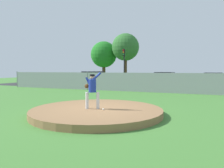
# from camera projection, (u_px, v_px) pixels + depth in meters

# --- Properties ---
(ground_plane) EXTENTS (80.00, 80.00, 0.00)m
(ground_plane) POSITION_uv_depth(u_px,v_px,m) (136.00, 98.00, 14.73)
(ground_plane) COLOR #427A33
(asphalt_strip) EXTENTS (44.00, 7.00, 0.01)m
(asphalt_strip) POSITION_uv_depth(u_px,v_px,m) (159.00, 88.00, 22.55)
(asphalt_strip) COLOR #2B2B2D
(asphalt_strip) RESTS_ON ground_plane
(pitchers_mound) EXTENTS (5.63, 5.63, 0.27)m
(pitchers_mound) POSITION_uv_depth(u_px,v_px,m) (97.00, 111.00, 9.21)
(pitchers_mound) COLOR olive
(pitchers_mound) RESTS_ON ground_plane
(pitcher_youth) EXTENTS (0.80, 0.32, 1.57)m
(pitcher_youth) POSITION_uv_depth(u_px,v_px,m) (92.00, 88.00, 9.04)
(pitcher_youth) COLOR silver
(pitcher_youth) RESTS_ON pitchers_mound
(baseball) EXTENTS (0.07, 0.07, 0.07)m
(baseball) POSITION_uv_depth(u_px,v_px,m) (103.00, 109.00, 8.79)
(baseball) COLOR white
(baseball) RESTS_ON pitchers_mound
(chainlink_fence) EXTENTS (30.56, 0.07, 1.78)m
(chainlink_fence) POSITION_uv_depth(u_px,v_px,m) (149.00, 83.00, 18.35)
(chainlink_fence) COLOR gray
(chainlink_fence) RESTS_ON ground_plane
(parked_car_charcoal) EXTENTS (1.98, 4.72, 1.71)m
(parked_car_charcoal) POSITION_uv_depth(u_px,v_px,m) (165.00, 81.00, 22.13)
(parked_car_charcoal) COLOR #232328
(parked_car_charcoal) RESTS_ON ground_plane
(parked_car_burgundy) EXTENTS (1.98, 4.27, 1.68)m
(parked_car_burgundy) POSITION_uv_depth(u_px,v_px,m) (213.00, 82.00, 20.70)
(parked_car_burgundy) COLOR maroon
(parked_car_burgundy) RESTS_ON ground_plane
(parked_car_slate) EXTENTS (2.11, 4.59, 1.76)m
(parked_car_slate) POSITION_uv_depth(u_px,v_px,m) (93.00, 79.00, 25.16)
(parked_car_slate) COLOR slate
(parked_car_slate) RESTS_ON ground_plane
(traffic_cone_orange) EXTENTS (0.40, 0.40, 0.55)m
(traffic_cone_orange) POSITION_uv_depth(u_px,v_px,m) (65.00, 85.00, 23.81)
(traffic_cone_orange) COLOR orange
(traffic_cone_orange) RESTS_ON asphalt_strip
(traffic_light_near) EXTENTS (0.28, 0.46, 4.70)m
(traffic_light_near) POSITION_uv_depth(u_px,v_px,m) (124.00, 60.00, 28.26)
(traffic_light_near) COLOR black
(traffic_light_near) RESTS_ON ground_plane
(tree_tall_centre) EXTENTS (4.31, 4.31, 6.64)m
(tree_tall_centre) POSITION_uv_depth(u_px,v_px,m) (104.00, 55.00, 35.23)
(tree_tall_centre) COLOR #4C331E
(tree_tall_centre) RESTS_ON ground_plane
(tree_broad_right) EXTENTS (4.22, 4.22, 7.58)m
(tree_broad_right) POSITION_uv_depth(u_px,v_px,m) (125.00, 47.00, 33.00)
(tree_broad_right) COLOR #4C331E
(tree_broad_right) RESTS_ON ground_plane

